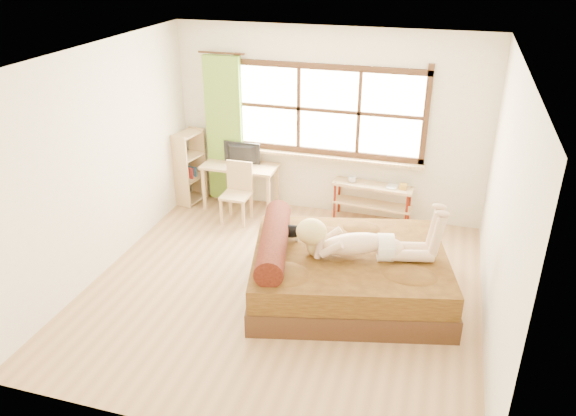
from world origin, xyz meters
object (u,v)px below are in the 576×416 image
(chair, at_px, (238,189))
(pipe_shelf, at_px, (373,195))
(desk, at_px, (240,171))
(woman, at_px, (364,230))
(bookshelf, at_px, (190,167))
(kitten, at_px, (291,229))
(bed, at_px, (344,271))

(chair, bearing_deg, pipe_shelf, 14.71)
(desk, bearing_deg, woman, -40.67)
(woman, distance_m, bookshelf, 3.53)
(kitten, height_order, pipe_shelf, kitten)
(chair, xyz_separation_m, bookshelf, (-0.92, 0.36, 0.09))
(kitten, distance_m, chair, 1.81)
(bookshelf, bearing_deg, pipe_shelf, 13.31)
(pipe_shelf, height_order, bookshelf, bookshelf)
(kitten, distance_m, desk, 2.15)
(bed, height_order, chair, chair)
(bed, xyz_separation_m, bookshelf, (-2.78, 1.82, 0.28))
(kitten, bearing_deg, desk, 113.61)
(kitten, height_order, chair, chair)
(chair, relative_size, pipe_shelf, 0.75)
(bookshelf, bearing_deg, kitten, -28.24)
(kitten, height_order, desk, kitten)
(woman, bearing_deg, desk, 125.86)
(woman, bearing_deg, chair, 130.69)
(pipe_shelf, bearing_deg, kitten, -105.88)
(woman, height_order, kitten, woman)
(bed, relative_size, bookshelf, 2.25)
(chair, height_order, bookshelf, bookshelf)
(bed, xyz_separation_m, chair, (-1.86, 1.46, 0.19))
(pipe_shelf, relative_size, bookshelf, 1.03)
(chair, bearing_deg, desk, 105.31)
(woman, height_order, desk, woman)
(kitten, xyz_separation_m, pipe_shelf, (0.69, 1.84, -0.26))
(bed, height_order, kitten, bed)
(kitten, bearing_deg, bookshelf, 127.68)
(desk, relative_size, bookshelf, 0.98)
(bed, xyz_separation_m, pipe_shelf, (0.03, 1.95, 0.12))
(desk, height_order, pipe_shelf, desk)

